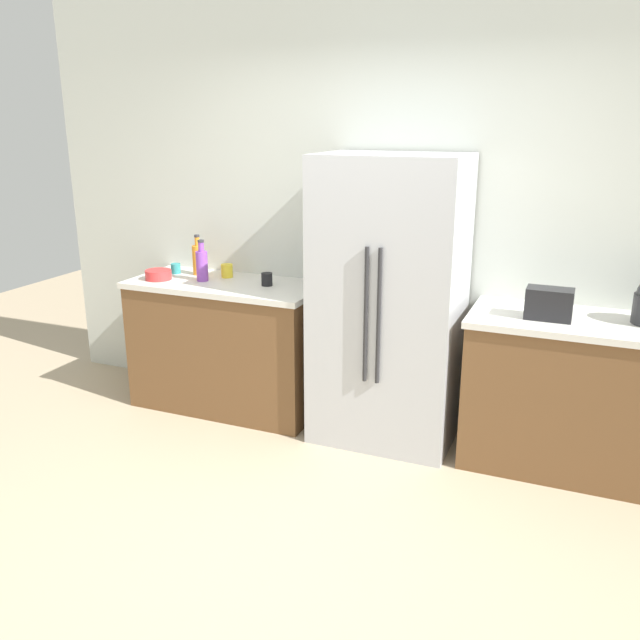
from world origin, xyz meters
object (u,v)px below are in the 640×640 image
object	(u,v)px
cup_b	(267,279)
toaster	(549,304)
bottle_a	(198,259)
bottle_b	(202,264)
cup_c	(227,271)
bowl_a	(158,275)
refrigerator	(389,303)
cup_a	(176,269)

from	to	relation	value
cup_b	toaster	bearing A→B (deg)	-2.65
bottle_a	bottle_b	bearing A→B (deg)	-49.86
cup_c	bowl_a	world-z (taller)	cup_c
bowl_a	cup_c	bearing A→B (deg)	30.81
bottle_b	cup_c	bearing A→B (deg)	57.23
toaster	bottle_a	bearing A→B (deg)	175.47
refrigerator	bowl_a	distance (m)	1.68
bottle_a	refrigerator	bearing A→B (deg)	-5.84
cup_a	bowl_a	xyz separation A→B (m)	(-0.00, -0.21, -0.00)
toaster	bowl_a	size ratio (longest dim) A/B	1.41
bottle_a	bowl_a	xyz separation A→B (m)	(-0.18, -0.25, -0.08)
cup_a	bowl_a	world-z (taller)	cup_a
toaster	bottle_b	distance (m)	2.33
toaster	bottle_a	size ratio (longest dim) A/B	0.88
refrigerator	bottle_b	distance (m)	1.37
refrigerator	cup_b	bearing A→B (deg)	177.17
bottle_a	cup_c	bearing A→B (deg)	0.64
bottle_a	bowl_a	distance (m)	0.31
bottle_a	bottle_b	distance (m)	0.21
cup_c	bowl_a	bearing A→B (deg)	-149.19
bottle_a	cup_c	world-z (taller)	bottle_a
cup_b	cup_c	distance (m)	0.40
bowl_a	refrigerator	bearing A→B (deg)	3.13
toaster	bottle_b	size ratio (longest dim) A/B	0.89
bottle_a	bottle_b	xyz separation A→B (m)	(0.13, -0.16, 0.00)
bottle_a	cup_a	bearing A→B (deg)	-168.13
toaster	bowl_a	bearing A→B (deg)	-178.91
cup_a	bowl_a	bearing A→B (deg)	-91.12
toaster	bowl_a	world-z (taller)	toaster
cup_a	cup_c	bearing A→B (deg)	5.44
bottle_b	toaster	bearing A→B (deg)	-0.89
toaster	bottle_b	bearing A→B (deg)	179.11
cup_c	cup_b	bearing A→B (deg)	-16.51
cup_a	bottle_b	bearing A→B (deg)	-21.65
bottle_b	bowl_a	distance (m)	0.33
cup_b	bowl_a	distance (m)	0.81
refrigerator	cup_c	xyz separation A→B (m)	(-1.26, 0.16, 0.06)
bottle_b	cup_b	size ratio (longest dim) A/B	3.30
refrigerator	toaster	world-z (taller)	refrigerator
cup_a	bowl_a	distance (m)	0.21
toaster	cup_c	distance (m)	2.23
bottle_a	bottle_b	size ratio (longest dim) A/B	1.01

